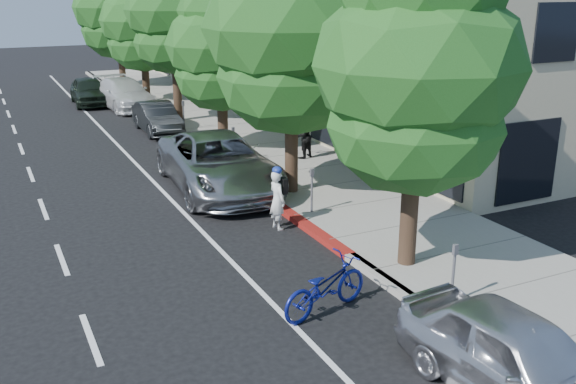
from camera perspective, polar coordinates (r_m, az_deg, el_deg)
ground at (r=16.25m, az=3.69°, el=-4.69°), size 120.00×120.00×0.00m
sidewalk at (r=23.98m, az=-0.93°, el=3.06°), size 4.60×56.00×0.15m
curb at (r=23.13m, az=-6.10°, el=2.40°), size 0.30×56.00×0.15m
curb_red_segment at (r=17.04m, az=2.04°, el=-3.30°), size 0.32×4.00×0.15m
storefront_building at (r=35.50m, az=3.00°, el=13.53°), size 10.00×36.00×7.00m
street_tree_0 at (r=13.93m, az=11.49°, el=10.58°), size 4.55×4.55×7.38m
street_tree_1 at (r=19.00m, az=0.32°, el=14.11°), size 5.21×5.21×8.13m
street_tree_2 at (r=24.58m, az=-6.03°, el=12.73°), size 4.13×4.13×6.58m
street_tree_3 at (r=30.21m, az=-10.18°, el=15.45°), size 4.37×4.37×8.00m
street_tree_4 at (r=36.04m, az=-12.87°, el=14.52°), size 4.47×4.47×7.08m
street_tree_5 at (r=41.87m, az=-14.92°, el=15.47°), size 5.39×5.39×8.00m
cyclist at (r=16.99m, az=-0.96°, el=-0.72°), size 0.44×0.62×1.61m
bicycle at (r=12.84m, az=3.33°, el=-8.39°), size 2.26×1.28×1.12m
silver_suv at (r=20.35m, az=-6.19°, el=2.56°), size 3.34×6.50×1.75m
dark_sedan at (r=28.92m, az=-11.54°, el=6.48°), size 1.43×4.02×1.32m
white_pickup at (r=35.13m, az=-14.35°, el=8.46°), size 2.69×5.48×1.53m
dark_suv_far at (r=36.76m, az=-17.27°, el=8.57°), size 1.91×4.39×1.47m
near_car_a at (r=10.85m, az=19.79°, el=-13.82°), size 2.11×4.44×1.46m
pedestrian at (r=23.51m, az=1.31°, el=5.02°), size 0.99×0.90×1.66m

